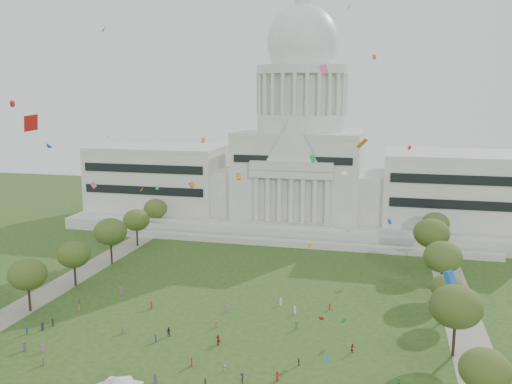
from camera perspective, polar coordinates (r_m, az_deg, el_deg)
ground at (r=99.25m, az=-6.55°, el=-18.48°), size 400.00×400.00×0.00m
capitol at (r=198.97m, az=4.73°, el=2.96°), size 160.00×64.50×91.30m
path_left at (r=144.60m, az=-20.61°, el=-9.61°), size 8.00×160.00×0.04m
path_right at (r=122.28m, az=21.21°, el=-13.37°), size 8.00×160.00×0.04m
row_tree_r_1 at (r=90.36m, az=22.96°, el=-16.87°), size 7.58×7.58×10.78m
row_tree_l_2 at (r=130.57m, az=-22.92°, el=-7.99°), size 8.42×8.42×11.97m
row_tree_r_2 at (r=106.63m, az=20.32°, el=-11.25°), size 9.55×9.55×13.58m
row_tree_l_3 at (r=143.11m, az=-18.64°, el=-6.25°), size 8.12×8.12×11.55m
row_tree_r_3 at (r=123.43m, az=19.48°, el=-9.50°), size 7.01×7.01×9.98m
row_tree_l_4 at (r=158.09m, az=-15.09°, el=-4.06°), size 9.29×9.29×13.21m
row_tree_r_4 at (r=137.53m, az=19.08°, el=-6.48°), size 9.19×9.19×13.06m
row_tree_l_5 at (r=174.80m, az=-12.47°, el=-2.90°), size 8.33×8.33×11.85m
row_tree_r_5 at (r=156.63m, az=17.99°, el=-4.14°), size 9.82×9.82×13.96m
row_tree_l_6 at (r=191.50m, az=-10.53°, el=-1.72°), size 8.19×8.19×11.64m
row_tree_r_6 at (r=174.54m, az=18.37°, el=-3.18°), size 8.42×8.42×11.97m
event_tent at (r=91.35m, az=-14.46°, el=-18.86°), size 8.94×8.94×4.72m
person_0 at (r=97.18m, az=14.82°, el=-18.88°), size 0.99×0.91×1.70m
person_2 at (r=106.58m, az=10.13°, el=-15.90°), size 1.00×1.00×1.80m
person_3 at (r=95.67m, az=-1.47°, el=-18.99°), size 0.65×1.17×1.76m
person_4 at (r=99.41m, az=-3.28°, el=-17.88°), size 0.70×0.99×1.52m
person_5 at (r=108.16m, az=-4.00°, el=-15.28°), size 1.79×1.92×2.03m
person_8 at (r=112.79m, az=-9.19°, el=-14.31°), size 0.93×0.59×1.87m
person_10 at (r=101.24m, az=4.53°, el=-17.38°), size 0.47×0.83×1.39m
distant_crowd at (r=114.93m, az=-10.36°, el=-13.92°), size 58.32×38.68×1.89m
kite_swarm at (r=94.01m, az=-5.63°, el=-0.64°), size 89.01×101.35×58.03m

